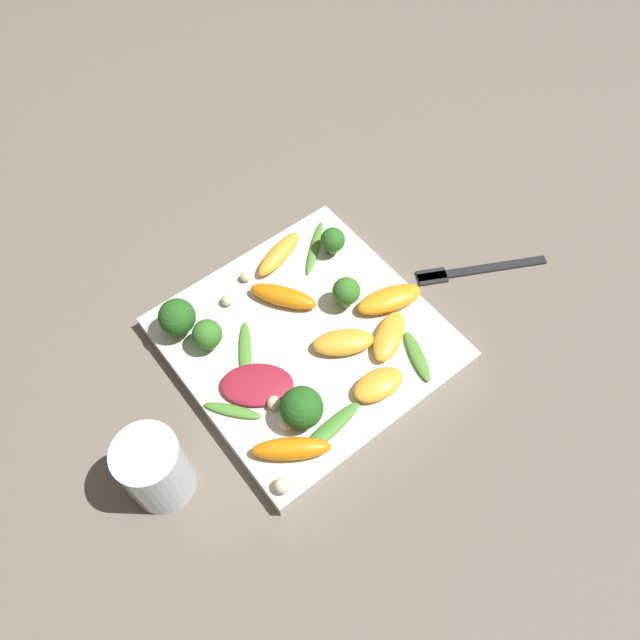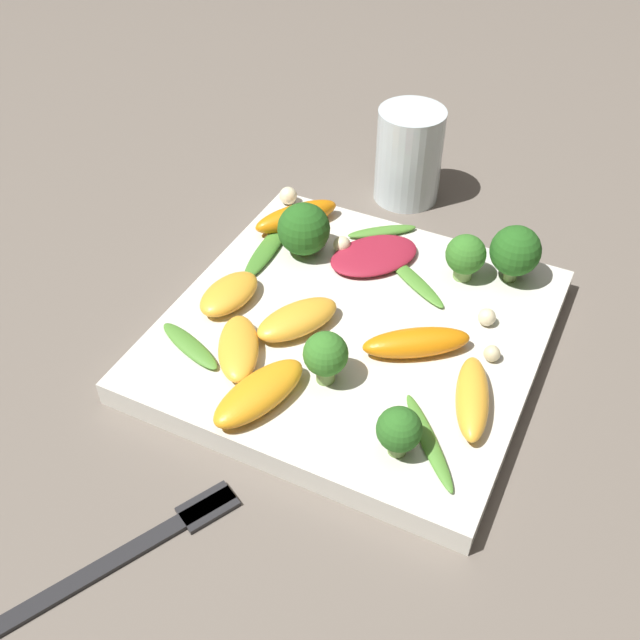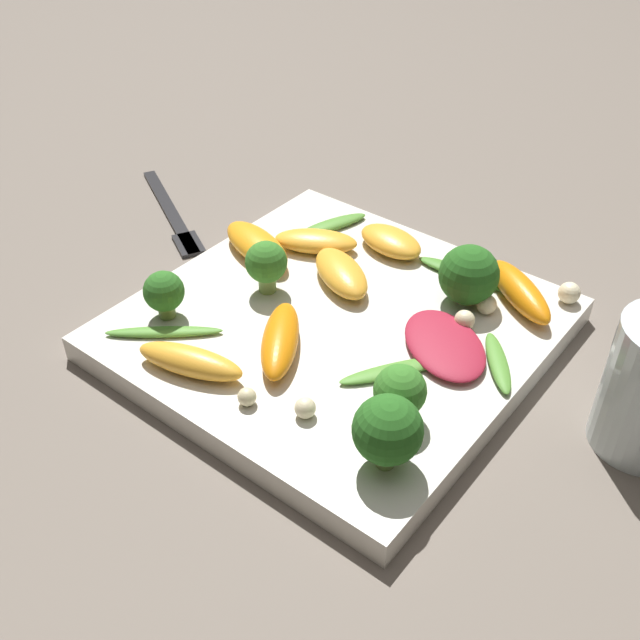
{
  "view_description": "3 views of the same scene",
  "coord_description": "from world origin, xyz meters",
  "views": [
    {
      "loc": [
        -0.2,
        -0.28,
        0.61
      ],
      "look_at": [
        0.02,
        -0.0,
        0.03
      ],
      "focal_mm": 35.0,
      "sensor_mm": 36.0,
      "label": 1
    },
    {
      "loc": [
        0.38,
        0.16,
        0.41
      ],
      "look_at": [
        0.02,
        -0.02,
        0.03
      ],
      "focal_mm": 42.0,
      "sensor_mm": 36.0,
      "label": 2
    },
    {
      "loc": [
        -0.25,
        0.34,
        0.35
      ],
      "look_at": [
        0.0,
        0.02,
        0.03
      ],
      "focal_mm": 42.0,
      "sensor_mm": 36.0,
      "label": 3
    }
  ],
  "objects": [
    {
      "name": "orange_segment_0",
      "position": [
        0.04,
        0.1,
        0.03
      ],
      "size": [
        0.08,
        0.04,
        0.02
      ],
      "color": "#FCAD33",
      "rests_on": "plate"
    },
    {
      "name": "orange_segment_5",
      "position": [
        -0.09,
        -0.1,
        0.03
      ],
      "size": [
        0.08,
        0.06,
        0.02
      ],
      "color": "orange",
      "rests_on": "plate"
    },
    {
      "name": "radicchio_leaf_0",
      "position": [
        -0.08,
        -0.02,
        0.02
      ],
      "size": [
        0.09,
        0.09,
        0.01
      ],
      "color": "maroon",
      "rests_on": "plate"
    },
    {
      "name": "macadamia_nut_4",
      "position": [
        -0.08,
        -0.07,
        0.03
      ],
      "size": [
        0.01,
        0.01,
        0.01
      ],
      "color": "beige",
      "rests_on": "plate"
    },
    {
      "name": "broccoli_floret_1",
      "position": [
        -0.06,
        -0.07,
        0.04
      ],
      "size": [
        0.04,
        0.04,
        0.05
      ],
      "color": "#84AD5B",
      "rests_on": "plate"
    },
    {
      "name": "arugula_sprig_4",
      "position": [
        -0.11,
        -0.03,
        0.02
      ],
      "size": [
        0.05,
        0.06,
        0.01
      ],
      "color": "#518E33",
      "rests_on": "plate"
    },
    {
      "name": "arugula_sprig_2",
      "position": [
        -0.05,
        -0.1,
        0.02
      ],
      "size": [
        0.09,
        0.02,
        0.01
      ],
      "color": "#47842D",
      "rests_on": "plate"
    },
    {
      "name": "macadamia_nut_1",
      "position": [
        -0.01,
        0.1,
        0.03
      ],
      "size": [
        0.01,
        0.01,
        0.01
      ],
      "color": "beige",
      "rests_on": "plate"
    },
    {
      "name": "macadamia_nut_3",
      "position": [
        -0.04,
        0.09,
        0.03
      ],
      "size": [
        0.01,
        0.01,
        0.01
      ],
      "color": "beige",
      "rests_on": "plate"
    },
    {
      "name": "orange_segment_3",
      "position": [
        0.1,
        -0.03,
        0.03
      ],
      "size": [
        0.08,
        0.05,
        0.02
      ],
      "color": "orange",
      "rests_on": "plate"
    },
    {
      "name": "plate",
      "position": [
        0.0,
        0.0,
        0.01
      ],
      "size": [
        0.27,
        0.27,
        0.02
      ],
      "color": "silver",
      "rests_on": "ground_plane"
    },
    {
      "name": "arugula_sprig_0",
      "position": [
        0.08,
        -0.1,
        0.02
      ],
      "size": [
        0.04,
        0.06,
        0.01
      ],
      "color": "#518E33",
      "rests_on": "plate"
    },
    {
      "name": "macadamia_nut_0",
      "position": [
        -0.08,
        -0.05,
        0.03
      ],
      "size": [
        0.01,
        0.01,
        0.01
      ],
      "color": "beige",
      "rests_on": "plate"
    },
    {
      "name": "ground_plane",
      "position": [
        0.0,
        0.0,
        0.0
      ],
      "size": [
        2.4,
        2.4,
        0.0
      ],
      "primitive_type": "plane",
      "color": "#6B6056"
    },
    {
      "name": "orange_segment_6",
      "position": [
        0.07,
        -0.06,
        0.03
      ],
      "size": [
        0.07,
        0.06,
        0.02
      ],
      "color": "#FCAD33",
      "rests_on": "plate"
    },
    {
      "name": "arugula_sprig_3",
      "position": [
        0.08,
        0.09,
        0.02
      ],
      "size": [
        0.07,
        0.06,
        0.01
      ],
      "color": "#518E33",
      "rests_on": "plate"
    },
    {
      "name": "orange_segment_1",
      "position": [
        0.01,
        0.05,
        0.03
      ],
      "size": [
        0.06,
        0.08,
        0.02
      ],
      "color": "orange",
      "rests_on": "plate"
    },
    {
      "name": "fork",
      "position": [
        0.22,
        -0.04,
        0.0
      ],
      "size": [
        0.15,
        0.09,
        0.01
      ],
      "color": "#262628",
      "rests_on": "ground_plane"
    },
    {
      "name": "broccoli_floret_2",
      "position": [
        -0.09,
        0.06,
        0.04
      ],
      "size": [
        0.03,
        0.03,
        0.04
      ],
      "color": "#84AD5B",
      "rests_on": "plate"
    },
    {
      "name": "orange_segment_4",
      "position": [
        0.02,
        -0.1,
        0.03
      ],
      "size": [
        0.06,
        0.04,
        0.02
      ],
      "color": "#FCAD33",
      "rests_on": "plate"
    },
    {
      "name": "broccoli_floret_0",
      "position": [
        0.06,
        0.01,
        0.04
      ],
      "size": [
        0.03,
        0.03,
        0.04
      ],
      "color": "#7A9E51",
      "rests_on": "plate"
    },
    {
      "name": "broccoli_floret_3",
      "position": [
        -0.1,
        0.09,
        0.05
      ],
      "size": [
        0.04,
        0.04,
        0.05
      ],
      "color": "#7A9E51",
      "rests_on": "plate"
    },
    {
      "name": "arugula_sprig_1",
      "position": [
        -0.07,
        0.02,
        0.02
      ],
      "size": [
        0.05,
        0.07,
        0.01
      ],
      "color": "#518E33",
      "rests_on": "plate"
    },
    {
      "name": "orange_segment_2",
      "position": [
        0.02,
        -0.04,
        0.03
      ],
      "size": [
        0.07,
        0.06,
        0.02
      ],
      "color": "#FCAD33",
      "rests_on": "plate"
    },
    {
      "name": "macadamia_nut_2",
      "position": [
        -0.12,
        -0.12,
        0.03
      ],
      "size": [
        0.02,
        0.02,
        0.02
      ],
      "color": "beige",
      "rests_on": "plate"
    },
    {
      "name": "broccoli_floret_4",
      "position": [
        0.1,
        0.07,
        0.04
      ],
      "size": [
        0.03,
        0.03,
        0.04
      ],
      "color": "#7A9E51",
      "rests_on": "plate"
    }
  ]
}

